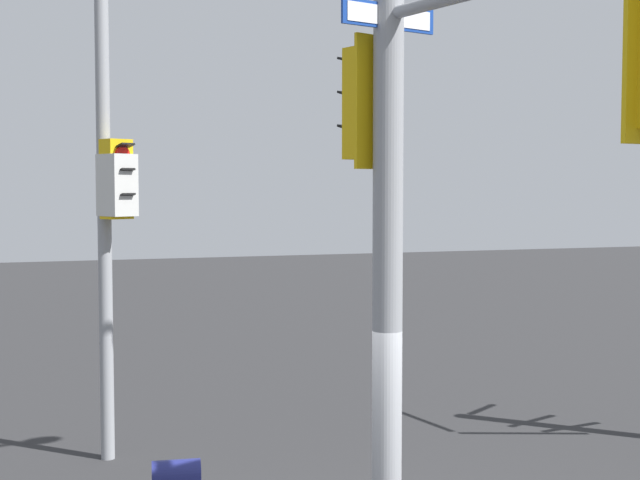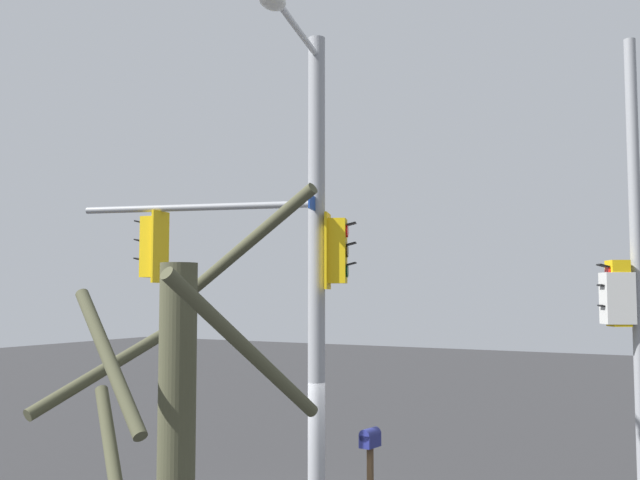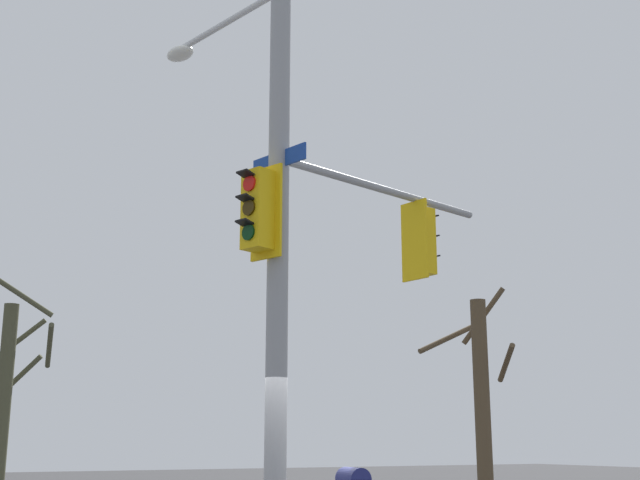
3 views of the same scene
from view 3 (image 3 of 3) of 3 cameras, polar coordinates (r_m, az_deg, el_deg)
The scene contains 3 objects.
main_signal_pole_assembly at distance 11.97m, azimuth -1.53°, elevation 1.02°, with size 3.40×5.21×8.46m.
bare_tree_behind_pole at distance 16.92m, azimuth -20.69°, elevation -10.28°, with size 1.72×1.76×4.85m.
bare_tree_across_street at distance 19.49m, azimuth 10.93°, elevation -10.55°, with size 1.96×1.97×5.20m.
Camera 3 is at (-10.25, 4.99, 1.69)m, focal length 47.06 mm.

